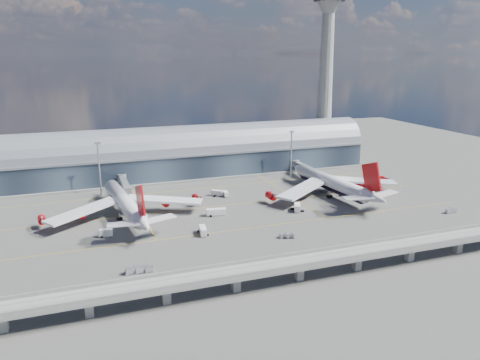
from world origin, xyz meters
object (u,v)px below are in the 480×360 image
object	(u,v)px
service_truck_4	(226,194)
cargo_train_1	(288,236)
airliner_left	(126,204)
airliner_right	(333,184)
service_truck_0	(203,231)
floodlight_mast_right	(291,153)
service_truck_1	(106,233)
service_truck_2	(216,212)
cargo_train_0	(139,270)
service_truck_5	(217,193)
floodlight_mast_left	(99,167)
control_tower	(326,78)
cargo_train_2	(451,211)
service_truck_3	(297,207)

from	to	relation	value
service_truck_4	cargo_train_1	bearing A→B (deg)	-82.39
airliner_left	airliner_right	xyz separation A→B (m)	(96.27, -1.39, -0.23)
service_truck_0	service_truck_4	distance (m)	48.53
airliner_right	floodlight_mast_right	bearing A→B (deg)	90.73
service_truck_1	service_truck_2	xyz separation A→B (m)	(45.27, 8.62, 0.11)
service_truck_0	airliner_right	bearing A→B (deg)	29.17
cargo_train_1	service_truck_2	bearing A→B (deg)	7.08
service_truck_1	cargo_train_0	world-z (taller)	service_truck_1
service_truck_1	cargo_train_0	size ratio (longest dim) A/B	0.57
service_truck_5	floodlight_mast_right	bearing A→B (deg)	-30.68
floodlight_mast_left	service_truck_0	bearing A→B (deg)	-63.40
control_tower	service_truck_1	distance (m)	167.88
service_truck_1	service_truck_5	xyz separation A→B (m)	(53.90, 35.57, -0.07)
service_truck_1	service_truck_2	world-z (taller)	service_truck_2
floodlight_mast_right	cargo_train_0	world-z (taller)	floodlight_mast_right
service_truck_0	service_truck_5	size ratio (longest dim) A/B	1.25
airliner_right	cargo_train_1	size ratio (longest dim) A/B	10.41
cargo_train_0	cargo_train_2	xyz separation A→B (m)	(132.62, 12.23, -0.06)
airliner_right	cargo_train_2	xyz separation A→B (m)	(34.31, -39.04, -4.95)
floodlight_mast_left	airliner_right	xyz separation A→B (m)	(103.85, -38.00, -7.74)
cargo_train_2	floodlight_mast_left	bearing A→B (deg)	62.90
airliner_left	cargo_train_1	distance (m)	68.51
airliner_left	service_truck_0	distance (m)	38.06
control_tower	airliner_right	distance (m)	86.13
floodlight_mast_left	cargo_train_1	bearing A→B (deg)	-52.32
floodlight_mast_left	service_truck_2	bearing A→B (deg)	-47.03
service_truck_0	cargo_train_2	bearing A→B (deg)	1.94
airliner_left	service_truck_2	bearing A→B (deg)	-21.82
floodlight_mast_left	service_truck_3	world-z (taller)	floodlight_mast_left
service_truck_0	service_truck_1	world-z (taller)	service_truck_1
control_tower	service_truck_4	xyz separation A→B (m)	(-79.67, -50.13, -50.38)
service_truck_1	floodlight_mast_right	bearing A→B (deg)	-57.32
service_truck_1	service_truck_2	distance (m)	46.08
airliner_left	service_truck_2	distance (m)	37.38
control_tower	service_truck_0	world-z (taller)	control_tower
floodlight_mast_right	service_truck_3	size ratio (longest dim) A/B	3.74
floodlight_mast_right	service_truck_2	bearing A→B (deg)	-140.62
service_truck_3	cargo_train_0	world-z (taller)	service_truck_3
airliner_right	service_truck_2	distance (m)	61.27
service_truck_3	cargo_train_0	size ratio (longest dim) A/B	0.78
floodlight_mast_right	cargo_train_1	bearing A→B (deg)	-116.21
airliner_left	cargo_train_2	xyz separation A→B (m)	(130.58, -40.43, -5.18)
service_truck_4	cargo_train_2	distance (m)	99.38
airliner_left	airliner_right	world-z (taller)	airliner_right
floodlight_mast_right	service_truck_4	size ratio (longest dim) A/B	5.89
service_truck_2	cargo_train_2	world-z (taller)	service_truck_2
cargo_train_1	cargo_train_2	size ratio (longest dim) A/B	1.27
service_truck_4	cargo_train_2	xyz separation A→B (m)	(82.82, -54.91, -0.31)
floodlight_mast_left	airliner_left	bearing A→B (deg)	-78.30
airliner_right	service_truck_1	xyz separation A→B (m)	(-105.78, -17.14, -4.47)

